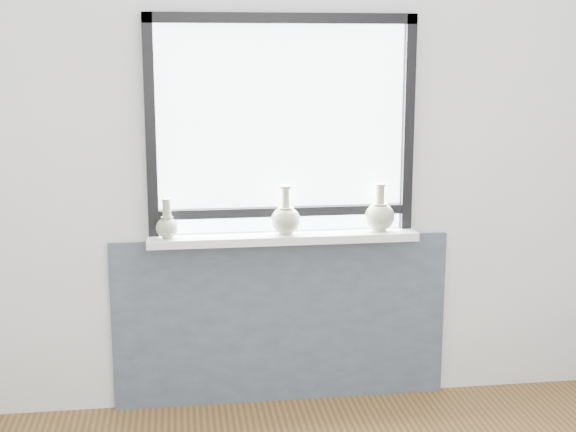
{
  "coord_description": "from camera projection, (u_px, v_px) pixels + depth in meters",
  "views": [
    {
      "loc": [
        -0.51,
        -2.07,
        1.77
      ],
      "look_at": [
        0.0,
        1.55,
        1.02
      ],
      "focal_mm": 50.0,
      "sensor_mm": 36.0,
      "label": 1
    }
  ],
  "objects": [
    {
      "name": "vase_a",
      "position": [
        167.0,
        225.0,
        3.8
      ],
      "size": [
        0.11,
        0.11,
        0.19
      ],
      "rotation": [
        0.0,
        0.0,
        0.36
      ],
      "color": "#9AA684",
      "rests_on": "windowsill"
    },
    {
      "name": "vase_c",
      "position": [
        380.0,
        215.0,
        3.96
      ],
      "size": [
        0.15,
        0.15,
        0.23
      ],
      "rotation": [
        0.0,
        0.0,
        0.37
      ],
      "color": "#9AA684",
      "rests_on": "windowsill"
    },
    {
      "name": "windowsill",
      "position": [
        283.0,
        237.0,
        3.92
      ],
      "size": [
        1.32,
        0.18,
        0.04
      ],
      "primitive_type": "cube",
      "color": "white",
      "rests_on": "apron_panel"
    },
    {
      "name": "back_wall",
      "position": [
        281.0,
        150.0,
        3.93
      ],
      "size": [
        3.6,
        0.02,
        2.6
      ],
      "primitive_type": "cube",
      "color": "silver",
      "rests_on": "ground"
    },
    {
      "name": "window",
      "position": [
        282.0,
        121.0,
        3.86
      ],
      "size": [
        1.3,
        0.06,
        1.05
      ],
      "color": "black",
      "rests_on": "windowsill"
    },
    {
      "name": "vase_b",
      "position": [
        286.0,
        218.0,
        3.89
      ],
      "size": [
        0.15,
        0.15,
        0.24
      ],
      "rotation": [
        0.0,
        0.0,
        0.14
      ],
      "color": "#9AA684",
      "rests_on": "windowsill"
    },
    {
      "name": "apron_panel",
      "position": [
        282.0,
        320.0,
        4.08
      ],
      "size": [
        1.7,
        0.03,
        0.86
      ],
      "primitive_type": "cube",
      "color": "#495765",
      "rests_on": "ground"
    }
  ]
}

